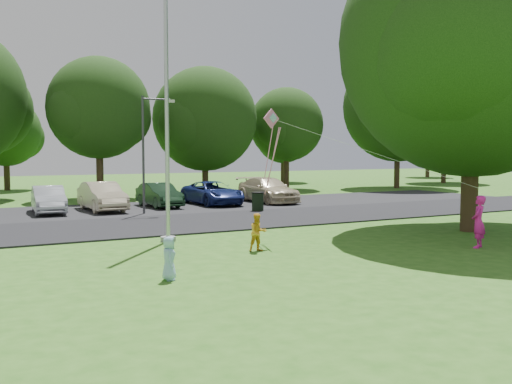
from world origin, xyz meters
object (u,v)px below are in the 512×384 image
woman (479,222)px  child_yellow (258,232)px  trash_can (258,202)px  big_tree (473,50)px  flagpole (167,114)px  street_lamp (148,144)px  kite (276,133)px  child_blue (169,258)px

woman → child_yellow: bearing=-52.2°
trash_can → big_tree: 12.03m
flagpole → street_lamp: (1.87, 7.98, -0.86)m
big_tree → flagpole: bearing=163.8°
flagpole → street_lamp: size_ratio=1.82×
street_lamp → kite: (1.18, -9.76, 0.25)m
street_lamp → child_yellow: 11.35m
child_blue → woman: bearing=-77.2°
flagpole → kite: flagpole is taller
woman → big_tree: bearing=-163.6°
child_yellow → kite: size_ratio=0.21×
big_tree → kite: size_ratio=2.20×
flagpole → trash_can: 10.27m
flagpole → street_lamp: 8.24m
woman → child_blue: woman is taller
flagpole → woman: bearing=-35.6°
flagpole → big_tree: (10.55, -3.07, 2.45)m
flagpole → woman: 10.35m
child_blue → big_tree: bearing=-64.8°
big_tree → child_blue: 14.05m
woman → child_yellow: woman is taller
flagpole → child_yellow: bearing=-60.6°
trash_can → woman: bearing=-85.2°
flagpole → big_tree: bearing=-16.2°
child_yellow → kite: bearing=48.2°
flagpole → big_tree: 11.26m
flagpole → trash_can: size_ratio=10.35×
child_yellow → trash_can: bearing=66.6°
big_tree → child_blue: bearing=-169.4°
flagpole → kite: size_ratio=1.87×
street_lamp → trash_can: street_lamp is taller
big_tree → child_blue: size_ratio=11.58×
flagpole → child_blue: flagpole is taller
big_tree → kite: (-7.50, 1.29, -3.06)m
kite → big_tree: bearing=-19.8°
big_tree → child_yellow: 10.71m
child_blue → flagpole: bearing=-4.6°
street_lamp → child_yellow: (-0.15, -11.02, -2.74)m
woman → child_yellow: 6.80m
street_lamp → kite: size_ratio=1.03×
trash_can → child_yellow: bearing=-118.4°
trash_can → child_yellow: 10.98m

